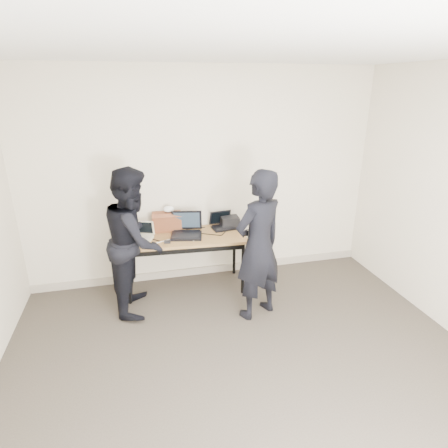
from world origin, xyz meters
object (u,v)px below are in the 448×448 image
object	(u,v)px
desk	(184,240)
leather_satchel	(167,221)
equipment_box	(230,222)
laptop_center	(187,230)
person_typist	(258,246)
laptop_beige	(142,236)
person_observer	(135,241)
laptop_right	(222,224)

from	to	relation	value
desk	leather_satchel	world-z (taller)	leather_satchel
desk	equipment_box	world-z (taller)	equipment_box
laptop_center	person_typist	xyz separation A→B (m)	(0.66, -0.79, 0.06)
person_typist	equipment_box	bearing A→B (deg)	-110.01
laptop_beige	equipment_box	xyz separation A→B (m)	(1.14, 0.18, 0.02)
person_observer	person_typist	bearing A→B (deg)	-102.84
leather_satchel	equipment_box	distance (m)	0.81
laptop_center	laptop_right	size ratio (longest dim) A/B	1.39
laptop_right	person_observer	xyz separation A→B (m)	(-1.11, -0.44, 0.06)
laptop_right	equipment_box	size ratio (longest dim) A/B	1.38
leather_satchel	person_typist	xyz separation A→B (m)	(0.88, -0.99, -0.01)
laptop_beige	laptop_center	size ratio (longest dim) A/B	0.77
laptop_beige	laptop_center	xyz separation A→B (m)	(0.55, 0.02, 0.02)
laptop_beige	equipment_box	world-z (taller)	laptop_beige
laptop_right	laptop_center	bearing A→B (deg)	-170.46
equipment_box	person_observer	bearing A→B (deg)	-159.06
laptop_beige	person_observer	size ratio (longest dim) A/B	0.20
desk	laptop_right	world-z (taller)	laptop_right
laptop_beige	leather_satchel	world-z (taller)	leather_satchel
laptop_center	desk	bearing A→B (deg)	-132.64
leather_satchel	laptop_beige	bearing A→B (deg)	-142.40
laptop_beige	person_typist	distance (m)	1.44
laptop_center	person_observer	distance (m)	0.70
laptop_right	person_typist	distance (m)	0.95
person_typist	person_observer	world-z (taller)	person_typist
laptop_right	equipment_box	world-z (taller)	laptop_right
laptop_beige	leather_satchel	bearing A→B (deg)	55.70
laptop_beige	person_typist	world-z (taller)	person_typist
person_typist	person_observer	size ratio (longest dim) A/B	1.01
leather_satchel	laptop_right	bearing A→B (deg)	-0.60
desk	laptop_right	distance (m)	0.56
equipment_box	desk	bearing A→B (deg)	-163.08
desk	equipment_box	bearing A→B (deg)	20.59
desk	laptop_beige	xyz separation A→B (m)	(-0.51, 0.01, 0.10)
person_observer	laptop_right	bearing A→B (deg)	-60.25
laptop_right	leather_satchel	world-z (taller)	leather_satchel
leather_satchel	equipment_box	size ratio (longest dim) A/B	1.63
desk	person_observer	distance (m)	0.67
laptop_beige	laptop_right	world-z (taller)	same
desk	person_typist	bearing A→B (deg)	-43.82
laptop_right	person_observer	distance (m)	1.20
laptop_right	person_observer	world-z (taller)	person_observer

